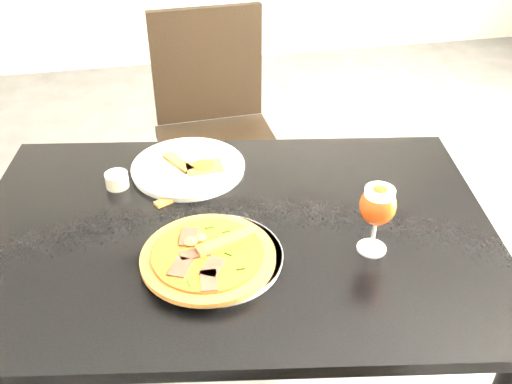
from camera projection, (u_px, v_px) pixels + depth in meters
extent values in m
cube|color=black|center=(233.00, 232.00, 1.32)|extent=(1.31, 0.99, 0.03)
cylinder|color=black|center=(64.00, 261.00, 1.80)|extent=(0.05, 0.05, 0.72)
cylinder|color=black|center=(403.00, 252.00, 1.83)|extent=(0.05, 0.05, 0.72)
cube|color=black|center=(220.00, 151.00, 2.14)|extent=(0.46, 0.46, 0.04)
cylinder|color=black|center=(185.00, 238.00, 2.10)|extent=(0.04, 0.04, 0.45)
cylinder|color=black|center=(278.00, 223.00, 2.17)|extent=(0.04, 0.04, 0.45)
cylinder|color=black|center=(172.00, 186.00, 2.38)|extent=(0.04, 0.04, 0.45)
cylinder|color=black|center=(254.00, 174.00, 2.46)|extent=(0.04, 0.04, 0.45)
cube|color=black|center=(207.00, 65.00, 2.15)|extent=(0.42, 0.05, 0.44)
cylinder|color=silver|center=(217.00, 257.00, 1.21)|extent=(0.28, 0.28, 0.01)
cylinder|color=#8E5D22|center=(208.00, 257.00, 1.19)|extent=(0.28, 0.28, 0.01)
cylinder|color=#C44210|center=(208.00, 254.00, 1.19)|extent=(0.23, 0.23, 0.01)
cube|color=#44241D|center=(222.00, 250.00, 1.19)|extent=(0.06, 0.03, 0.00)
cube|color=#44241D|center=(212.00, 236.00, 1.23)|extent=(0.04, 0.06, 0.00)
cube|color=#44241D|center=(178.00, 243.00, 1.21)|extent=(0.06, 0.06, 0.00)
cube|color=#44241D|center=(197.00, 259.00, 1.17)|extent=(0.06, 0.06, 0.00)
cube|color=#44241D|center=(219.00, 266.00, 1.15)|extent=(0.04, 0.06, 0.00)
ellipsoid|color=gold|center=(216.00, 247.00, 1.19)|extent=(0.03, 0.03, 0.01)
ellipsoid|color=gold|center=(198.00, 231.00, 1.24)|extent=(0.03, 0.03, 0.01)
ellipsoid|color=gold|center=(198.00, 251.00, 1.18)|extent=(0.03, 0.03, 0.01)
ellipsoid|color=gold|center=(197.00, 274.00, 1.13)|extent=(0.03, 0.03, 0.01)
ellipsoid|color=gold|center=(216.00, 254.00, 1.17)|extent=(0.03, 0.03, 0.01)
cube|color=#174C0D|center=(210.00, 247.00, 1.20)|extent=(0.01, 0.02, 0.00)
cube|color=#174C0D|center=(202.00, 239.00, 1.22)|extent=(0.01, 0.02, 0.00)
cube|color=#174C0D|center=(182.00, 237.00, 1.23)|extent=(0.01, 0.02, 0.00)
cube|color=#174C0D|center=(194.00, 250.00, 1.19)|extent=(0.02, 0.01, 0.00)
cube|color=#174C0D|center=(179.00, 259.00, 1.17)|extent=(0.02, 0.01, 0.00)
cube|color=#174C0D|center=(203.00, 256.00, 1.18)|extent=(0.02, 0.01, 0.00)
cube|color=#174C0D|center=(202.00, 267.00, 1.15)|extent=(0.01, 0.02, 0.00)
cube|color=#174C0D|center=(219.00, 276.00, 1.13)|extent=(0.01, 0.02, 0.00)
cube|color=#174C0D|center=(219.00, 258.00, 1.17)|extent=(0.01, 0.02, 0.00)
cube|color=#174C0D|center=(237.00, 255.00, 1.18)|extent=(0.02, 0.01, 0.00)
cube|color=#174C0D|center=(215.00, 250.00, 1.19)|extent=(0.02, 0.01, 0.00)
cube|color=#174C0D|center=(223.00, 241.00, 1.21)|extent=(0.02, 0.01, 0.00)
cube|color=#8E5D22|center=(225.00, 241.00, 1.21)|extent=(0.13, 0.07, 0.01)
cylinder|color=silver|center=(188.00, 168.00, 1.50)|extent=(0.37, 0.37, 0.02)
cube|color=#8E5D22|center=(178.00, 162.00, 1.50)|extent=(0.08, 0.11, 0.01)
cube|color=#8E5D22|center=(204.00, 167.00, 1.48)|extent=(0.10, 0.06, 0.01)
cylinder|color=#C44210|center=(204.00, 165.00, 1.48)|extent=(0.05, 0.05, 0.00)
cube|color=#8E5D22|center=(174.00, 198.00, 1.40)|extent=(0.10, 0.07, 0.01)
cylinder|color=silver|center=(117.00, 180.00, 1.43)|extent=(0.06, 0.06, 0.04)
cylinder|color=gold|center=(116.00, 176.00, 1.43)|extent=(0.05, 0.05, 0.01)
cylinder|color=silver|center=(371.00, 248.00, 1.24)|extent=(0.06, 0.06, 0.00)
cylinder|color=silver|center=(373.00, 235.00, 1.22)|extent=(0.01, 0.01, 0.07)
ellipsoid|color=#A2350F|center=(378.00, 205.00, 1.18)|extent=(0.08, 0.08, 0.09)
cylinder|color=white|center=(380.00, 192.00, 1.16)|extent=(0.06, 0.06, 0.01)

